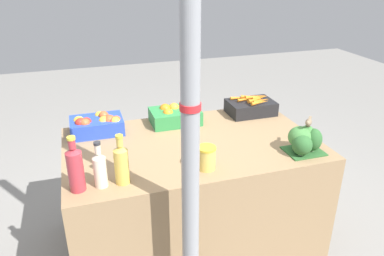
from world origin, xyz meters
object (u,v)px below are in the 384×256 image
juice_bottle_cloudy (100,169)px  support_pole (190,132)px  apple_crate (98,124)px  juice_bottle_golden (121,163)px  orange_crate (176,115)px  pickle_jar (206,158)px  broccoli_pile (305,140)px  sparrow_bird (309,122)px  juice_bottle_ruby (75,168)px  carrot_crate (251,106)px

juice_bottle_cloudy → support_pole: bearing=-39.9°
apple_crate → juice_bottle_golden: bearing=-84.0°
apple_crate → orange_crate: 0.53m
apple_crate → pickle_jar: (0.53, -0.65, 0.00)m
orange_crate → broccoli_pile: bearing=-47.1°
orange_crate → sparrow_bird: sparrow_bird is taller
juice_bottle_cloudy → pickle_jar: (0.56, 0.01, -0.04)m
broccoli_pile → juice_bottle_cloudy: juice_bottle_cloudy is taller
orange_crate → broccoli_pile: (0.61, -0.65, 0.02)m
broccoli_pile → pickle_jar: bearing=-179.6°
broccoli_pile → juice_bottle_ruby: 1.30m
support_pole → sparrow_bird: size_ratio=21.13×
orange_crate → pickle_jar: 0.66m
broccoli_pile → carrot_crate: bearing=92.5°
juice_bottle_cloudy → juice_bottle_golden: bearing=0.0°
broccoli_pile → apple_crate: bearing=150.4°
juice_bottle_golden → pickle_jar: juice_bottle_golden is taller
apple_crate → carrot_crate: size_ratio=1.00×
carrot_crate → broccoli_pile: 0.66m
apple_crate → juice_bottle_ruby: 0.68m
carrot_crate → juice_bottle_ruby: juice_bottle_ruby is taller
apple_crate → orange_crate: bearing=0.8°
juice_bottle_cloudy → apple_crate: bearing=86.6°
support_pole → juice_bottle_cloudy: 0.57m
support_pole → carrot_crate: size_ratio=6.88×
broccoli_pile → juice_bottle_golden: juice_bottle_golden is taller
support_pole → pickle_jar: (0.19, 0.32, -0.32)m
apple_crate → pickle_jar: 0.84m
apple_crate → broccoli_pile: broccoli_pile is taller
sparrow_bird → juice_bottle_ruby: bearing=-48.0°
orange_crate → apple_crate: bearing=-179.2°
juice_bottle_cloudy → juice_bottle_golden: juice_bottle_golden is taller
sparrow_bird → juice_bottle_cloudy: bearing=-47.9°
support_pole → apple_crate: support_pole is taller
support_pole → juice_bottle_cloudy: (-0.37, 0.31, -0.29)m
sparrow_bird → carrot_crate: bearing=-134.8°
apple_crate → juice_bottle_cloudy: bearing=-93.4°
broccoli_pile → juice_bottle_ruby: bearing=-179.6°
support_pole → sparrow_bird: bearing=22.0°
juice_bottle_golden → pickle_jar: 0.46m
juice_bottle_ruby → juice_bottle_cloudy: bearing=-0.0°
support_pole → juice_bottle_ruby: (-0.49, 0.31, -0.26)m
broccoli_pile → sparrow_bird: bearing=26.0°
juice_bottle_golden → sparrow_bird: 1.09m
carrot_crate → sparrow_bird: 0.66m
apple_crate → juice_bottle_ruby: size_ratio=1.15×
orange_crate → broccoli_pile: broccoli_pile is taller
orange_crate → pickle_jar: bearing=-90.6°
support_pole → broccoli_pile: (0.80, 0.32, -0.31)m
carrot_crate → pickle_jar: 0.88m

